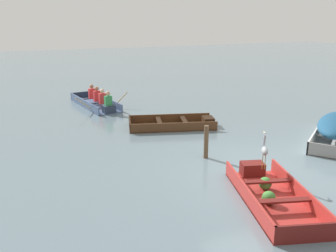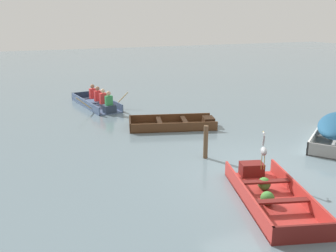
{
  "view_description": "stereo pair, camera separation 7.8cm",
  "coord_description": "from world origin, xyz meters",
  "px_view_note": "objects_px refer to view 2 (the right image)",
  "views": [
    {
      "loc": [
        -5.79,
        -6.84,
        3.68
      ],
      "look_at": [
        -1.11,
        3.65,
        0.35
      ],
      "focal_mm": 40.0,
      "sensor_mm": 36.0,
      "label": 1
    },
    {
      "loc": [
        -5.72,
        -6.87,
        3.68
      ],
      "look_at": [
        -1.11,
        3.65,
        0.35
      ],
      "focal_mm": 40.0,
      "sensor_mm": 36.0,
      "label": 2
    }
  ],
  "objects_px": {
    "dinghy_red_foreground": "(269,194)",
    "skiff_dark_varnish_near_moored": "(176,124)",
    "mooring_post": "(206,142)",
    "heron_on_dinghy": "(264,150)",
    "rowboat_slate_blue_with_crew": "(98,102)"
  },
  "relations": [
    {
      "from": "dinghy_red_foreground",
      "to": "skiff_dark_varnish_near_moored",
      "type": "height_order",
      "value": "dinghy_red_foreground"
    },
    {
      "from": "mooring_post",
      "to": "heron_on_dinghy",
      "type": "bearing_deg",
      "value": -78.54
    },
    {
      "from": "rowboat_slate_blue_with_crew",
      "to": "mooring_post",
      "type": "height_order",
      "value": "mooring_post"
    },
    {
      "from": "dinghy_red_foreground",
      "to": "heron_on_dinghy",
      "type": "xyz_separation_m",
      "value": [
        0.34,
        0.71,
        0.69
      ]
    },
    {
      "from": "dinghy_red_foreground",
      "to": "rowboat_slate_blue_with_crew",
      "type": "height_order",
      "value": "rowboat_slate_blue_with_crew"
    },
    {
      "from": "dinghy_red_foreground",
      "to": "rowboat_slate_blue_with_crew",
      "type": "relative_size",
      "value": 0.89
    },
    {
      "from": "skiff_dark_varnish_near_moored",
      "to": "heron_on_dinghy",
      "type": "xyz_separation_m",
      "value": [
        -0.13,
        -5.01,
        0.72
      ]
    },
    {
      "from": "dinghy_red_foreground",
      "to": "heron_on_dinghy",
      "type": "height_order",
      "value": "heron_on_dinghy"
    },
    {
      "from": "rowboat_slate_blue_with_crew",
      "to": "heron_on_dinghy",
      "type": "xyz_separation_m",
      "value": [
        1.65,
        -9.09,
        0.6
      ]
    },
    {
      "from": "skiff_dark_varnish_near_moored",
      "to": "heron_on_dinghy",
      "type": "bearing_deg",
      "value": -91.54
    },
    {
      "from": "skiff_dark_varnish_near_moored",
      "to": "dinghy_red_foreground",
      "type": "bearing_deg",
      "value": -94.79
    },
    {
      "from": "dinghy_red_foreground",
      "to": "skiff_dark_varnish_near_moored",
      "type": "relative_size",
      "value": 1.01
    },
    {
      "from": "heron_on_dinghy",
      "to": "mooring_post",
      "type": "relative_size",
      "value": 0.92
    },
    {
      "from": "mooring_post",
      "to": "skiff_dark_varnish_near_moored",
      "type": "bearing_deg",
      "value": 80.2
    },
    {
      "from": "skiff_dark_varnish_near_moored",
      "to": "rowboat_slate_blue_with_crew",
      "type": "distance_m",
      "value": 4.46
    }
  ]
}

